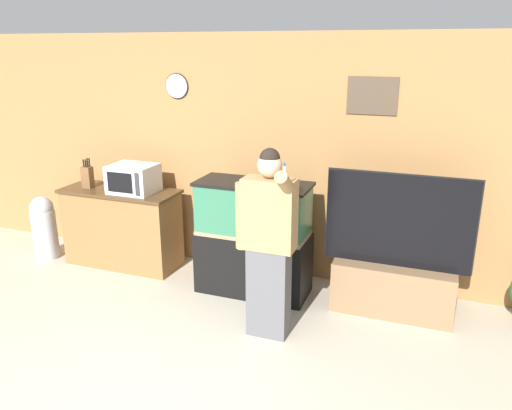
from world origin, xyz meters
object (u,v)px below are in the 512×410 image
Objects in this scene: microwave at (133,179)px; person_standing at (268,242)px; trash_bin at (44,226)px; knife_block at (88,177)px; counter_island at (123,227)px; tv_on_stand at (394,273)px; aquarium_on_stand at (253,238)px.

microwave is 2.04m from person_standing.
microwave is 1.39m from trash_bin.
counter_island is at bearing 7.17° from knife_block.
person_standing is (1.86, -0.82, -0.18)m from microwave.
aquarium_on_stand is at bearing -177.59° from tv_on_stand.
microwave is at bearing 7.30° from trash_bin.
person_standing is (-1.00, -0.78, 0.47)m from tv_on_stand.
aquarium_on_stand is 1.41m from tv_on_stand.
knife_block is 2.10m from aquarium_on_stand.
person_standing is at bearing -60.67° from aquarium_on_stand.
person_standing reaches higher than trash_bin.
microwave is 0.42× the size of aquarium_on_stand.
microwave is at bearing -4.82° from counter_island.
counter_island is at bearing 9.81° from trash_bin.
knife_block is 3.51m from tv_on_stand.
aquarium_on_stand reaches higher than trash_bin.
trash_bin is at bearing -172.70° from microwave.
tv_on_stand reaches higher than counter_island.
aquarium_on_stand is at bearing 1.07° from trash_bin.
counter_island is 0.80× the size of person_standing.
knife_block is at bearing -177.06° from microwave.
counter_island is at bearing 178.81° from tv_on_stand.
counter_island is 2.72× the size of microwave.
aquarium_on_stand reaches higher than counter_island.
knife_block is 0.20× the size of person_standing.
knife_block reaches higher than trash_bin.
trash_bin is (-4.07, -0.11, -0.01)m from tv_on_stand.
microwave is at bearing 179.08° from tv_on_stand.
knife_block is 0.29× the size of aquarium_on_stand.
person_standing reaches higher than aquarium_on_stand.
microwave is 2.93m from tv_on_stand.
microwave is 1.47× the size of knife_block.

